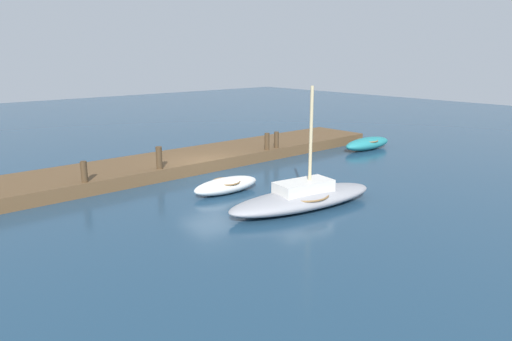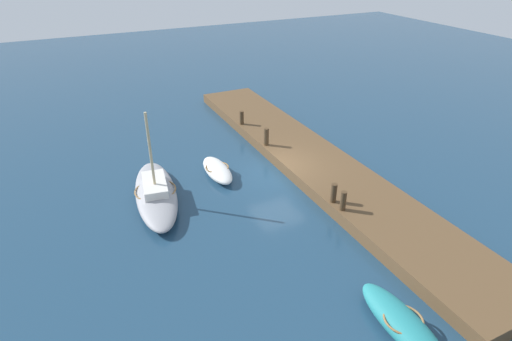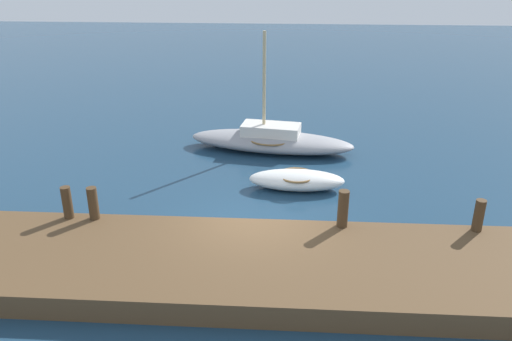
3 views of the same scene
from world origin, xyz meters
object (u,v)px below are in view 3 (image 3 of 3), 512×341
(sailboat_grey, at_px, (271,140))
(mooring_post_mid_west, at_px, (93,203))
(dinghy_white, at_px, (297,180))
(mooring_post_east, at_px, (479,215))
(mooring_post_mid_east, at_px, (343,209))
(mooring_post_west, at_px, (67,203))

(sailboat_grey, relative_size, mooring_post_mid_west, 7.26)
(dinghy_white, distance_m, mooring_post_east, 5.66)
(mooring_post_mid_east, bearing_deg, mooring_post_mid_west, 180.00)
(sailboat_grey, xyz_separation_m, mooring_post_west, (-5.08, -6.79, 0.59))
(sailboat_grey, bearing_deg, mooring_post_west, -118.17)
(mooring_post_west, distance_m, mooring_post_east, 10.52)
(mooring_post_west, xyz_separation_m, mooring_post_mid_east, (7.15, 0.00, 0.05))
(mooring_post_mid_east, distance_m, mooring_post_east, 3.37)
(sailboat_grey, relative_size, mooring_post_west, 7.29)
(mooring_post_mid_west, relative_size, mooring_post_mid_east, 0.89)
(sailboat_grey, distance_m, mooring_post_east, 8.72)
(mooring_post_east, bearing_deg, mooring_post_mid_west, 180.00)
(dinghy_white, relative_size, mooring_post_mid_west, 3.45)
(sailboat_grey, xyz_separation_m, mooring_post_mid_west, (-4.39, -6.79, 0.59))
(dinghy_white, xyz_separation_m, mooring_post_mid_east, (1.12, -3.38, 0.75))
(sailboat_grey, relative_size, dinghy_white, 2.10)
(mooring_post_mid_west, distance_m, mooring_post_east, 9.83)
(mooring_post_west, xyz_separation_m, mooring_post_east, (10.52, 0.00, -0.02))
(sailboat_grey, xyz_separation_m, mooring_post_east, (5.44, -6.79, 0.57))
(mooring_post_west, distance_m, mooring_post_mid_east, 7.15)
(dinghy_white, height_order, mooring_post_west, mooring_post_west)
(dinghy_white, bearing_deg, mooring_post_mid_west, -146.47)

